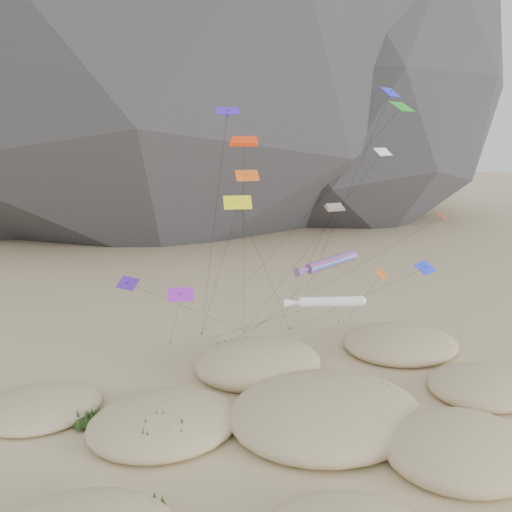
{
  "coord_description": "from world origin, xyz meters",
  "views": [
    {
      "loc": [
        -16.56,
        -31.03,
        23.94
      ],
      "look_at": [
        -2.58,
        12.0,
        13.02
      ],
      "focal_mm": 35.0,
      "sensor_mm": 36.0,
      "label": 1
    }
  ],
  "objects": [
    {
      "name": "multi_parafoil",
      "position": [
        6.68,
        14.7,
        16.63
      ],
      "size": [
        2.5,
        11.91,
        17.26
      ],
      "color": "red",
      "rests_on": "ground"
    },
    {
      "name": "white_tube_kite",
      "position": [
        2.95,
        8.18,
        9.17
      ],
      "size": [
        11.19,
        17.9,
        9.91
      ],
      "color": "white",
      "rests_on": "ground"
    },
    {
      "name": "kite_stakes",
      "position": [
        2.12,
        24.03,
        0.15
      ],
      "size": [
        24.86,
        5.9,
        0.3
      ],
      "color": "#3F2D1E",
      "rests_on": "ground"
    },
    {
      "name": "ground",
      "position": [
        0.0,
        0.0,
        0.0
      ],
      "size": [
        500.0,
        500.0,
        0.0
      ],
      "primitive_type": "plane",
      "color": "#CCB789",
      "rests_on": "ground"
    },
    {
      "name": "dune_grass",
      "position": [
        -1.53,
        3.89,
        0.84
      ],
      "size": [
        41.66,
        31.09,
        1.48
      ],
      "color": "black",
      "rests_on": "ground"
    },
    {
      "name": "rainbow_tube_kite",
      "position": [
        4.69,
        11.36,
        11.97
      ],
      "size": [
        7.59,
        16.28,
        12.84
      ],
      "color": "red",
      "rests_on": "ground"
    },
    {
      "name": "dunes",
      "position": [
        -1.45,
        3.98,
        0.71
      ],
      "size": [
        50.46,
        35.23,
        3.68
      ],
      "color": "#CCB789",
      "rests_on": "ground"
    },
    {
      "name": "orange_parafoil",
      "position": [
        -3.25,
        13.54,
        23.18
      ],
      "size": [
        5.04,
        14.02,
        23.94
      ],
      "color": "#EC380C",
      "rests_on": "ground"
    },
    {
      "name": "delta_kites",
      "position": [
        3.12,
        10.57,
        18.35
      ],
      "size": [
        33.51,
        21.7,
        28.43
      ],
      "color": "#FF2A0D",
      "rests_on": "ground"
    }
  ]
}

